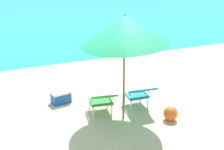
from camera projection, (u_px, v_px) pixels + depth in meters
ground_plane at (72, 59)px, 11.38m from camera, size 40.00×40.00×0.00m
ocean_band at (32, 16)px, 18.89m from camera, size 40.00×18.00×0.01m
lounge_chair_left at (102, 99)px, 7.41m from camera, size 0.64×0.93×0.68m
lounge_chair_right at (139, 93)px, 7.73m from camera, size 0.57×0.90×0.68m
beach_umbrella_center at (125, 30)px, 6.67m from camera, size 2.66×2.65×2.44m
beach_ball at (171, 114)px, 7.27m from camera, size 0.32×0.32×0.32m
cooler_box at (61, 97)px, 8.11m from camera, size 0.52×0.40×0.32m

